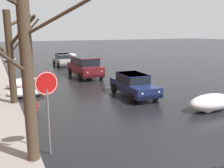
% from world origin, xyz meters
% --- Properties ---
extents(ground_plane, '(200.00, 200.00, 0.00)m').
position_xyz_m(ground_plane, '(0.00, 0.00, 0.00)').
color(ground_plane, black).
extents(snow_bank_near_corner_left, '(2.45, 1.38, 0.69)m').
position_xyz_m(snow_bank_near_corner_left, '(-3.64, 11.04, 0.30)').
color(snow_bank_near_corner_left, white).
rests_on(snow_bank_near_corner_left, ground).
extents(snow_bank_along_left_kerb, '(2.57, 1.41, 0.71)m').
position_xyz_m(snow_bank_along_left_kerb, '(4.78, 29.64, 0.31)').
color(snow_bank_along_left_kerb, white).
rests_on(snow_bank_along_left_kerb, ground).
extents(snow_bank_mid_block_left, '(2.64, 1.46, 0.83)m').
position_xyz_m(snow_bank_mid_block_left, '(-3.48, 13.09, 0.41)').
color(snow_bank_mid_block_left, white).
rests_on(snow_bank_mid_block_left, ground).
extents(snow_bank_near_corner_right, '(3.10, 1.13, 0.81)m').
position_xyz_m(snow_bank_near_corner_right, '(4.69, 30.94, 0.39)').
color(snow_bank_near_corner_right, white).
rests_on(snow_bank_near_corner_right, ground).
extents(snow_bank_along_right_kerb, '(1.63, 1.08, 0.70)m').
position_xyz_m(snow_bank_along_right_kerb, '(-3.53, 31.43, 0.27)').
color(snow_bank_along_right_kerb, white).
rests_on(snow_bank_along_right_kerb, ground).
extents(snow_bank_far_right_pile, '(2.76, 1.26, 0.87)m').
position_xyz_m(snow_bank_far_right_pile, '(4.51, 3.82, 0.43)').
color(snow_bank_far_right_pile, white).
rests_on(snow_bank_far_right_pile, ground).
extents(bare_tree_at_the_corner, '(2.99, 1.94, 6.12)m').
position_xyz_m(bare_tree_at_the_corner, '(-4.61, 2.51, 3.16)').
color(bare_tree_at_the_corner, '#4C3D2D').
rests_on(bare_tree_at_the_corner, ground).
extents(bare_tree_second_along_sidewalk, '(2.05, 3.62, 5.14)m').
position_xyz_m(bare_tree_second_along_sidewalk, '(-4.52, 9.35, 2.82)').
color(bare_tree_second_along_sidewalk, '#423323').
rests_on(bare_tree_second_along_sidewalk, ground).
extents(sedan_darkblue_approaching_near_lane, '(2.09, 4.26, 1.42)m').
position_xyz_m(sedan_darkblue_approaching_near_lane, '(2.42, 8.13, 0.75)').
color(sedan_darkblue_approaching_near_lane, navy).
rests_on(sedan_darkblue_approaching_near_lane, ground).
extents(suv_maroon_parked_kerbside_close, '(2.15, 4.85, 1.82)m').
position_xyz_m(suv_maroon_parked_kerbside_close, '(1.89, 15.66, 0.99)').
color(suv_maroon_parked_kerbside_close, maroon).
rests_on(suv_maroon_parked_kerbside_close, ground).
extents(sedan_silver_parked_kerbside_mid, '(2.08, 3.92, 1.42)m').
position_xyz_m(sedan_silver_parked_kerbside_mid, '(2.08, 23.48, 0.75)').
color(sedan_silver_parked_kerbside_mid, '#B7B7BC').
rests_on(sedan_silver_parked_kerbside_mid, ground).
extents(fire_hydrant, '(0.42, 0.22, 0.71)m').
position_xyz_m(fire_hydrant, '(-3.78, 7.48, 0.36)').
color(fire_hydrant, red).
rests_on(fire_hydrant, ground).
extents(stop_sign_at_corner, '(0.76, 0.14, 2.83)m').
position_xyz_m(stop_sign_at_corner, '(-4.01, 2.89, 2.19)').
color(stop_sign_at_corner, slate).
rests_on(stop_sign_at_corner, ground).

